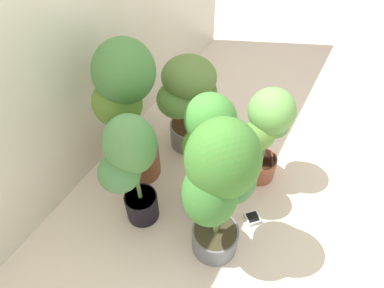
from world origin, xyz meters
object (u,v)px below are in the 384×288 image
at_px(potted_plant_center, 210,148).
at_px(potted_plant_front_left, 220,184).
at_px(potted_plant_back_left, 130,165).
at_px(potted_plant_back_right, 189,97).
at_px(potted_plant_front_right, 267,129).
at_px(hygrometer_box, 252,218).
at_px(potted_plant_back_center, 127,103).

height_order(potted_plant_center, potted_plant_front_left, potted_plant_front_left).
bearing_deg(potted_plant_back_left, potted_plant_back_right, 3.28).
height_order(potted_plant_front_right, hygrometer_box, potted_plant_front_right).
height_order(potted_plant_center, potted_plant_back_center, potted_plant_back_center).
xyz_separation_m(potted_plant_back_right, potted_plant_center, (-0.35, -0.32, 0.05)).
bearing_deg(potted_plant_front_right, hygrometer_box, -163.15).
bearing_deg(potted_plant_back_left, potted_plant_front_left, -84.55).
height_order(potted_plant_front_left, hygrometer_box, potted_plant_front_left).
xyz_separation_m(potted_plant_center, potted_plant_front_left, (-0.25, -0.17, 0.11)).
xyz_separation_m(potted_plant_back_right, potted_plant_back_center, (-0.38, 0.16, 0.18)).
relative_size(potted_plant_back_left, potted_plant_back_center, 0.82).
bearing_deg(hygrometer_box, potted_plant_back_center, -133.05).
relative_size(potted_plant_back_right, potted_plant_back_center, 0.71).
height_order(potted_plant_back_left, potted_plant_front_left, potted_plant_front_left).
distance_m(potted_plant_back_right, hygrometer_box, 0.81).
distance_m(potted_plant_front_right, potted_plant_front_left, 0.59).
distance_m(potted_plant_front_left, hygrometer_box, 0.63).
relative_size(potted_plant_back_right, hygrometer_box, 5.90).
xyz_separation_m(potted_plant_center, hygrometer_box, (-0.00, -0.29, -0.45)).
height_order(potted_plant_back_right, hygrometer_box, potted_plant_back_right).
distance_m(potted_plant_front_right, potted_plant_back_center, 0.78).
height_order(potted_plant_back_left, hygrometer_box, potted_plant_back_left).
distance_m(potted_plant_back_center, hygrometer_box, 0.96).
bearing_deg(potted_plant_center, potted_plant_front_right, -31.70).
relative_size(potted_plant_back_left, potted_plant_center, 0.97).
bearing_deg(potted_plant_front_left, potted_plant_front_right, -2.59).
bearing_deg(potted_plant_back_left, potted_plant_front_right, -37.96).
bearing_deg(potted_plant_back_right, potted_plant_front_left, -140.82).
xyz_separation_m(potted_plant_center, potted_plant_back_center, (-0.03, 0.48, 0.12)).
bearing_deg(potted_plant_front_left, potted_plant_center, 34.00).
height_order(potted_plant_front_right, potted_plant_center, potted_plant_center).
distance_m(potted_plant_back_right, potted_plant_front_left, 0.79).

